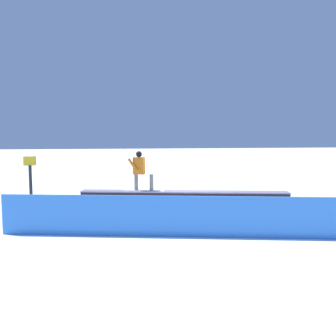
% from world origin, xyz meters
% --- Properties ---
extents(ground_plane, '(120.00, 120.00, 0.00)m').
position_xyz_m(ground_plane, '(0.00, 0.00, 0.00)').
color(ground_plane, white).
extents(grind_box, '(7.38, 1.95, 0.72)m').
position_xyz_m(grind_box, '(0.00, 0.00, 0.33)').
color(grind_box, black).
rests_on(grind_box, ground_plane).
extents(snowboarder, '(1.51, 0.77, 1.43)m').
position_xyz_m(snowboarder, '(1.54, -0.33, 1.49)').
color(snowboarder, silver).
rests_on(snowboarder, grind_box).
extents(safety_fence, '(11.00, 2.31, 1.11)m').
position_xyz_m(safety_fence, '(0.00, 3.22, 0.56)').
color(safety_fence, '#347CDD').
rests_on(safety_fence, ground_plane).
extents(trail_marker, '(0.40, 0.10, 2.03)m').
position_xyz_m(trail_marker, '(5.19, 0.22, 1.09)').
color(trail_marker, '#262628').
rests_on(trail_marker, ground_plane).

